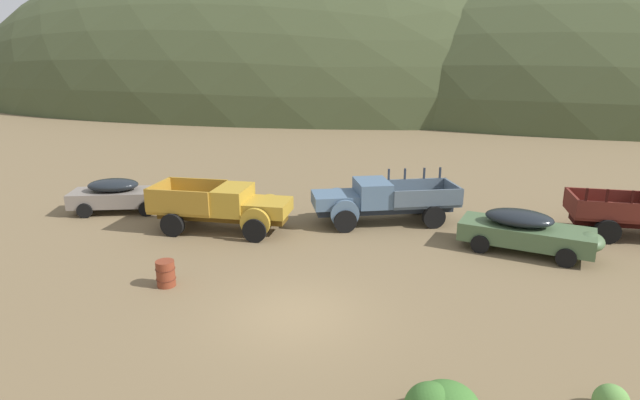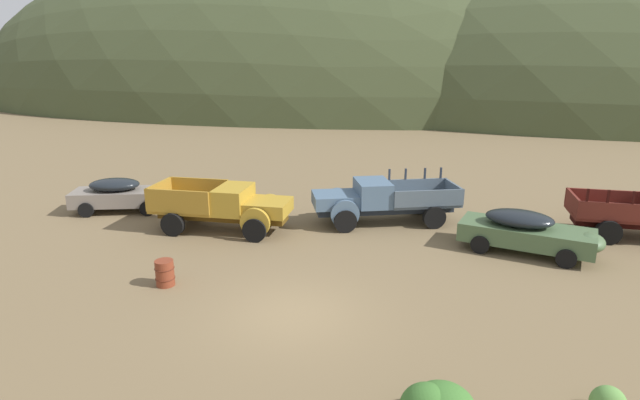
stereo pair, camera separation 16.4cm
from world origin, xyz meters
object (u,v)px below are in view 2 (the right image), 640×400
at_px(car_primer_gray, 124,194).
at_px(car_weathered_green, 530,232).
at_px(oil_drum_foreground, 165,273).
at_px(truck_mustard, 231,207).
at_px(truck_chalk_blue, 375,201).

xyz_separation_m(car_primer_gray, car_weathered_green, (17.62, -1.64, 0.00)).
bearing_deg(oil_drum_foreground, truck_mustard, 88.93).
height_order(car_primer_gray, truck_mustard, truck_mustard).
distance_m(truck_mustard, car_weathered_green, 11.70).
bearing_deg(truck_chalk_blue, car_primer_gray, -16.25).
relative_size(truck_mustard, oil_drum_foreground, 6.75).
bearing_deg(truck_chalk_blue, car_weathered_green, 139.33).
xyz_separation_m(car_primer_gray, truck_mustard, (5.91, -1.58, 0.20)).
bearing_deg(truck_mustard, car_weathered_green, -0.86).
bearing_deg(car_primer_gray, truck_mustard, -31.74).
xyz_separation_m(truck_mustard, oil_drum_foreground, (-0.10, -5.41, -0.59)).
relative_size(car_primer_gray, truck_mustard, 0.85).
height_order(car_primer_gray, car_weathered_green, same).
relative_size(car_primer_gray, truck_chalk_blue, 0.75).
xyz_separation_m(car_primer_gray, oil_drum_foreground, (5.81, -6.99, -0.39)).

